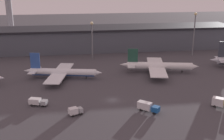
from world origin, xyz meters
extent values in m
plane|color=#423F44|center=(0.00, 0.00, 0.00)|extent=(600.00, 600.00, 0.00)
cube|color=#4C515B|center=(0.00, 84.77, 6.90)|extent=(188.93, 23.73, 13.80)
cube|color=black|center=(0.00, 84.77, 14.40)|extent=(188.93, 25.73, 1.20)
cylinder|color=white|center=(-19.22, 28.90, 3.07)|extent=(31.24, 9.84, 3.23)
cylinder|color=#2D519E|center=(-19.22, 28.90, 2.51)|extent=(29.61, 9.03, 2.75)
cone|color=white|center=(-2.99, 25.36, 3.07)|extent=(4.45, 3.83, 3.07)
cone|color=white|center=(-35.60, 32.48, 3.31)|extent=(5.33, 3.72, 2.75)
cube|color=#2D519E|center=(-32.05, 31.71, 8.40)|extent=(4.51, 1.36, 7.43)
cube|color=white|center=(-32.66, 31.84, 3.56)|extent=(5.55, 11.63, 0.24)
cube|color=white|center=(-20.74, 29.24, 2.67)|extent=(13.59, 31.92, 0.36)
cylinder|color=gray|center=(-17.97, 37.55, 1.53)|extent=(3.85, 2.50, 1.78)
cylinder|color=gray|center=(-21.69, 20.53, 1.53)|extent=(3.85, 2.50, 1.78)
cylinder|color=black|center=(-8.52, 26.57, 0.73)|extent=(0.50, 0.50, 1.46)
cylinder|color=black|center=(-20.47, 30.50, 0.73)|extent=(0.50, 0.50, 1.46)
cylinder|color=black|center=(-21.02, 27.98, 0.73)|extent=(0.50, 0.50, 1.46)
cylinder|color=white|center=(28.60, 30.76, 3.43)|extent=(32.29, 10.42, 3.61)
cylinder|color=#ADB2B7|center=(28.60, 30.76, 2.80)|extent=(30.60, 9.54, 3.07)
cone|color=white|center=(45.42, 27.08, 3.43)|extent=(4.97, 4.28, 3.43)
cone|color=white|center=(11.61, 34.47, 3.70)|extent=(5.95, 4.16, 3.07)
cube|color=#1E4738|center=(15.37, 33.65, 8.63)|extent=(5.03, 1.47, 6.78)
cube|color=white|center=(14.73, 33.79, 3.97)|extent=(6.14, 12.74, 0.24)
cube|color=white|center=(27.03, 31.10, 2.98)|extent=(15.03, 34.95, 0.36)
cylinder|color=gray|center=(30.01, 40.21, 1.74)|extent=(4.31, 2.79, 1.99)
cylinder|color=gray|center=(25.94, 21.59, 1.74)|extent=(4.31, 2.79, 1.99)
cylinder|color=black|center=(39.64, 28.35, 0.81)|extent=(0.50, 0.50, 1.63)
cylinder|color=black|center=(27.34, 32.51, 0.81)|extent=(0.50, 0.50, 1.63)
cylinder|color=black|center=(26.72, 29.69, 0.81)|extent=(0.50, 0.50, 1.63)
cone|color=silver|center=(60.87, 35.61, 3.88)|extent=(6.24, 4.36, 3.22)
cube|color=#333842|center=(64.57, 34.80, 9.67)|extent=(5.26, 1.52, 8.36)
cube|color=silver|center=(63.97, 34.94, 4.17)|extent=(6.31, 12.77, 0.24)
cube|color=#9EA3A8|center=(-25.63, -1.62, 1.49)|extent=(2.69, 3.03, 1.54)
cube|color=silver|center=(-29.06, -0.51, 1.75)|extent=(4.72, 3.69, 2.05)
cylinder|color=black|center=(-25.53, -0.66, 0.45)|extent=(1.05, 0.88, 0.90)
cylinder|color=black|center=(-26.12, -2.46, 0.45)|extent=(1.05, 0.88, 0.90)
cylinder|color=black|center=(-29.60, 0.66, 0.45)|extent=(1.05, 0.88, 0.90)
cylinder|color=black|center=(-30.18, -1.14, 0.45)|extent=(1.05, 0.88, 0.90)
cube|color=silver|center=(37.37, -11.65, 2.16)|extent=(4.64, 4.41, 2.87)
cylinder|color=black|center=(37.31, -10.40, 0.45)|extent=(1.10, 1.05, 0.90)
cylinder|color=black|center=(36.14, -11.89, 0.45)|extent=(1.10, 1.05, 0.90)
cube|color=#195199|center=(13.31, -13.50, 1.67)|extent=(3.38, 3.38, 1.91)
cube|color=silver|center=(10.04, -10.68, 1.99)|extent=(5.32, 5.05, 2.54)
cylinder|color=black|center=(13.71, -12.66, 0.45)|extent=(1.07, 1.04, 0.90)
cylinder|color=black|center=(12.54, -14.03, 0.45)|extent=(1.07, 1.04, 0.90)
cylinder|color=black|center=(9.84, -9.32, 0.45)|extent=(1.07, 1.04, 0.90)
cylinder|color=black|center=(8.67, -10.69, 0.45)|extent=(1.07, 1.04, 0.90)
cube|color=#9EA3A8|center=(-12.76, -10.00, 1.51)|extent=(2.20, 2.69, 1.59)
cube|color=silver|center=(-15.16, -10.96, 1.78)|extent=(3.61, 3.26, 2.12)
cylinder|color=black|center=(-13.22, -9.25, 0.45)|extent=(1.05, 0.87, 0.90)
cylinder|color=black|center=(-12.57, -10.86, 0.45)|extent=(1.05, 0.87, 0.90)
cylinder|color=black|center=(-16.06, -10.39, 0.45)|extent=(1.05, 0.87, 0.90)
cylinder|color=black|center=(-15.41, -12.00, 0.45)|extent=(1.05, 0.87, 0.90)
cylinder|color=slate|center=(-2.79, 60.80, 10.26)|extent=(0.70, 0.70, 20.52)
sphere|color=beige|center=(-2.79, 60.80, 21.12)|extent=(1.80, 1.80, 1.80)
cylinder|color=slate|center=(59.23, 60.80, 12.38)|extent=(0.70, 0.70, 24.76)
sphere|color=beige|center=(59.23, 60.80, 25.36)|extent=(1.80, 1.80, 1.80)
cylinder|color=#99999E|center=(-58.28, 115.37, 20.17)|extent=(4.40, 4.40, 40.34)
camera|label=1|loc=(-14.71, -99.05, 44.31)|focal=45.00mm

